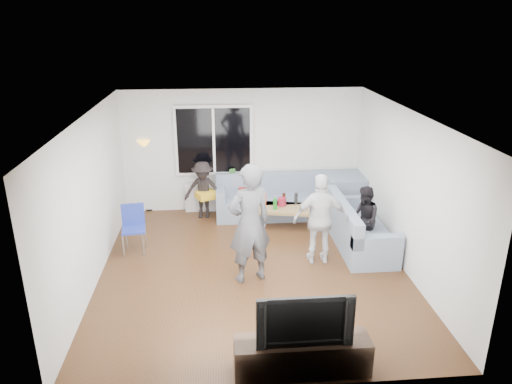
{
  "coord_description": "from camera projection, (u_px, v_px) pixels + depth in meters",
  "views": [
    {
      "loc": [
        -0.56,
        -7.09,
        3.98
      ],
      "look_at": [
        0.1,
        0.6,
        1.15
      ],
      "focal_mm": 33.78,
      "sensor_mm": 36.0,
      "label": 1
    }
  ],
  "objects": [
    {
      "name": "spectator_right",
      "position": [
        364.0,
        219.0,
        8.52
      ],
      "size": [
        0.45,
        0.58,
        1.19
      ],
      "primitive_type": "imported",
      "rotation": [
        0.0,
        0.0,
        -1.57
      ],
      "color": "black",
      "rests_on": "floor"
    },
    {
      "name": "floor",
      "position": [
        253.0,
        270.0,
        8.05
      ],
      "size": [
        5.0,
        5.5,
        0.04
      ],
      "primitive_type": "cube",
      "color": "#56351C",
      "rests_on": "ground"
    },
    {
      "name": "ceiling",
      "position": [
        253.0,
        113.0,
        7.14
      ],
      "size": [
        5.0,
        5.5,
        0.04
      ],
      "primitive_type": "cube",
      "color": "white",
      "rests_on": "ground"
    },
    {
      "name": "wall_right",
      "position": [
        408.0,
        192.0,
        7.8
      ],
      "size": [
        0.04,
        5.5,
        2.6
      ],
      "primitive_type": "cube",
      "color": "silver",
      "rests_on": "ground"
    },
    {
      "name": "bottle_a",
      "position": [
        265.0,
        199.0,
        9.65
      ],
      "size": [
        0.07,
        0.07,
        0.24
      ],
      "primitive_type": "cylinder",
      "color": "#F74C0E",
      "rests_on": "coffee_table"
    },
    {
      "name": "wall_left",
      "position": [
        90.0,
        201.0,
        7.4
      ],
      "size": [
        0.04,
        5.5,
        2.6
      ],
      "primitive_type": "cube",
      "color": "silver",
      "rests_on": "ground"
    },
    {
      "name": "wall_front",
      "position": [
        274.0,
        290.0,
        5.01
      ],
      "size": [
        5.0,
        0.04,
        2.6
      ],
      "primitive_type": "cube",
      "color": "silver",
      "rests_on": "ground"
    },
    {
      "name": "bottle_b",
      "position": [
        275.0,
        204.0,
        9.43
      ],
      "size": [
        0.08,
        0.08,
        0.23
      ],
      "primitive_type": "cylinder",
      "color": "#167C1D",
      "rests_on": "coffee_table"
    },
    {
      "name": "potted_plant",
      "position": [
        231.0,
        175.0,
        10.2
      ],
      "size": [
        0.23,
        0.2,
        0.36
      ],
      "primitive_type": "imported",
      "rotation": [
        0.0,
        0.0,
        -0.23
      ],
      "color": "#37712D",
      "rests_on": "radiator"
    },
    {
      "name": "television",
      "position": [
        304.0,
        317.0,
        5.48
      ],
      "size": [
        1.11,
        0.15,
        0.64
      ],
      "primitive_type": "imported",
      "color": "black",
      "rests_on": "tv_console"
    },
    {
      "name": "bottle_e",
      "position": [
        296.0,
        198.0,
        9.7
      ],
      "size": [
        0.07,
        0.07,
        0.23
      ],
      "primitive_type": "cylinder",
      "color": "black",
      "rests_on": "coffee_table"
    },
    {
      "name": "cushion_yellow",
      "position": [
        206.0,
        195.0,
        9.91
      ],
      "size": [
        0.48,
        0.45,
        0.14
      ],
      "primitive_type": "cube",
      "rotation": [
        0.0,
        0.0,
        0.45
      ],
      "color": "gold",
      "rests_on": "sofa_back_section"
    },
    {
      "name": "floor_lamp",
      "position": [
        147.0,
        176.0,
        10.25
      ],
      "size": [
        0.32,
        0.32,
        1.56
      ],
      "primitive_type": null,
      "color": "#FFAF30",
      "rests_on": "floor"
    },
    {
      "name": "window_frame",
      "position": [
        214.0,
        140.0,
        9.98
      ],
      "size": [
        1.62,
        0.06,
        1.47
      ],
      "primitive_type": "cube",
      "color": "white",
      "rests_on": "wall_back"
    },
    {
      "name": "spectator_back",
      "position": [
        203.0,
        190.0,
        9.92
      ],
      "size": [
        0.82,
        0.52,
        1.21
      ],
      "primitive_type": "imported",
      "rotation": [
        0.0,
        0.0,
        -0.09
      ],
      "color": "black",
      "rests_on": "floor"
    },
    {
      "name": "window_mullion",
      "position": [
        214.0,
        141.0,
        9.93
      ],
      "size": [
        0.05,
        0.03,
        1.35
      ],
      "primitive_type": "cube",
      "color": "white",
      "rests_on": "window_frame"
    },
    {
      "name": "sofa_back_section",
      "position": [
        271.0,
        197.0,
        10.07
      ],
      "size": [
        2.3,
        0.85,
        0.85
      ],
      "primitive_type": null,
      "color": "slate",
      "rests_on": "floor"
    },
    {
      "name": "player_left",
      "position": [
        249.0,
        224.0,
        7.41
      ],
      "size": [
        0.82,
        0.67,
        1.93
      ],
      "primitive_type": "imported",
      "rotation": [
        0.0,
        0.0,
        3.47
      ],
      "color": "#45464A",
      "rests_on": "floor"
    },
    {
      "name": "vase",
      "position": [
        206.0,
        180.0,
        10.19
      ],
      "size": [
        0.23,
        0.23,
        0.19
      ],
      "primitive_type": "imported",
      "rotation": [
        0.0,
        0.0,
        -0.32
      ],
      "color": "silver",
      "rests_on": "radiator"
    },
    {
      "name": "radiator",
      "position": [
        216.0,
        197.0,
        10.37
      ],
      "size": [
        1.3,
        0.12,
        0.62
      ],
      "primitive_type": "cube",
      "color": "silver",
      "rests_on": "floor"
    },
    {
      "name": "window_glass",
      "position": [
        214.0,
        141.0,
        9.94
      ],
      "size": [
        1.5,
        0.02,
        1.35
      ],
      "primitive_type": "cube",
      "color": "black",
      "rests_on": "window_frame"
    },
    {
      "name": "bottle_c",
      "position": [
        284.0,
        199.0,
        9.71
      ],
      "size": [
        0.07,
        0.07,
        0.23
      ],
      "primitive_type": "cylinder",
      "color": "black",
      "rests_on": "coffee_table"
    },
    {
      "name": "player_right",
      "position": [
        321.0,
        219.0,
        8.04
      ],
      "size": [
        0.93,
        0.41,
        1.57
      ],
      "primitive_type": "imported",
      "rotation": [
        0.0,
        0.0,
        3.11
      ],
      "color": "silver",
      "rests_on": "floor"
    },
    {
      "name": "side_chair",
      "position": [
        134.0,
        230.0,
        8.49
      ],
      "size": [
        0.45,
        0.45,
        0.86
      ],
      "primitive_type": null,
      "rotation": [
        0.0,
        0.0,
        0.12
      ],
      "color": "navy",
      "rests_on": "floor"
    },
    {
      "name": "tv_console",
      "position": [
        302.0,
        356.0,
        5.66
      ],
      "size": [
        1.6,
        0.4,
        0.44
      ],
      "primitive_type": "cube",
      "color": "#35281A",
      "rests_on": "floor"
    },
    {
      "name": "wall_back",
      "position": [
        243.0,
        150.0,
        10.19
      ],
      "size": [
        5.0,
        0.04,
        2.6
      ],
      "primitive_type": "cube",
      "color": "silver",
      "rests_on": "ground"
    },
    {
      "name": "coffee_table",
      "position": [
        282.0,
        216.0,
        9.65
      ],
      "size": [
        1.2,
        0.82,
        0.4
      ],
      "primitive_type": "cube",
      "rotation": [
        0.0,
        0.0,
        -0.21
      ],
      "color": "#997C4A",
      "rests_on": "floor"
    },
    {
      "name": "sofa_right_section",
      "position": [
        361.0,
        224.0,
        8.73
      ],
      "size": [
        2.0,
        0.85,
        0.85
      ],
      "primitive_type": null,
      "rotation": [
        0.0,
        0.0,
        1.57
      ],
      "color": "slate",
      "rests_on": "floor"
    },
    {
      "name": "cushion_red",
      "position": [
        248.0,
        192.0,
        10.06
      ],
      "size": [
        0.37,
        0.31,
        0.13
      ],
      "primitive_type": "cube",
      "rotation": [
        0.0,
        0.0,
        0.02
      ],
      "color": "maroon",
      "rests_on": "sofa_back_section"
    },
    {
      "name": "pitcher",
      "position": [
        282.0,
        202.0,
        9.62
      ],
      "size": [
        0.17,
        0.17,
        0.17
      ],
      "primitive_type": "cylinder",
      "color": "maroon",
      "rests_on": "coffee_table"
    },
    {
      "name": "sofa_corner",
      "position": [
        345.0,
        194.0,
        10.19
      ],
      "size": [
        0.85,
        0.85,
        0.85
      ],
      "primitive_type": "cube",
      "color": "slate",
      "rests_on": "floor"
    }
  ]
}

